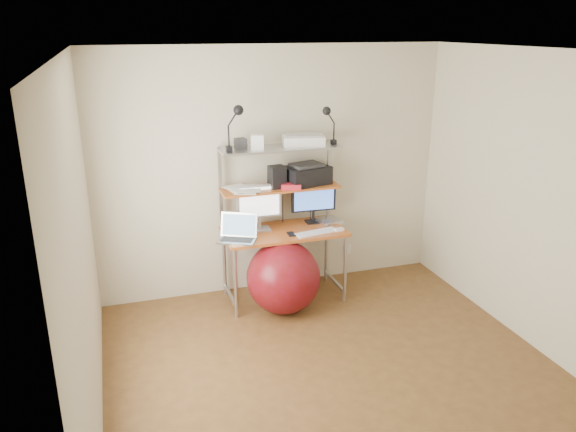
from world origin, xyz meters
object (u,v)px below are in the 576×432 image
Objects in this scene: monitor_black at (314,200)px; laptop at (238,234)px; monitor_silver at (259,204)px; exercise_ball at (283,277)px; printer at (306,174)px.

monitor_black is 0.91m from laptop.
monitor_silver reaches higher than laptop.
monitor_silver is 0.75m from exercise_ball.
laptop is 0.61m from exercise_ball.
monitor_black reaches higher than exercise_ball.
monitor_silver is 1.05× the size of monitor_black.
laptop is at bearing -142.64° from monitor_silver.
monitor_black is 1.07× the size of laptop.
laptop is (-0.85, -0.25, -0.18)m from monitor_black.
printer reaches higher than monitor_silver.
printer is at bearing 45.08° from laptop.
monitor_black is (0.59, 0.05, -0.03)m from monitor_silver.
printer reaches higher than laptop.
printer is 1.05m from exercise_ball.
monitor_black is at bearing -17.40° from printer.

